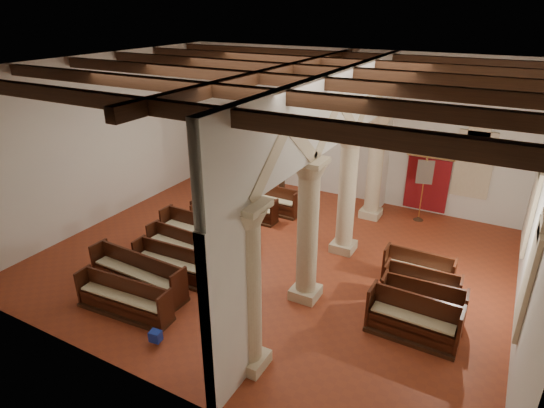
{
  "coord_description": "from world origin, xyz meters",
  "views": [
    {
      "loc": [
        6.07,
        -11.27,
        7.56
      ],
      "look_at": [
        -0.36,
        0.5,
        1.62
      ],
      "focal_mm": 30.0,
      "sensor_mm": 36.0,
      "label": 1
    }
  ],
  "objects": [
    {
      "name": "aisle_pew_0",
      "position": [
        4.79,
        -1.78,
        0.38
      ],
      "size": [
        2.22,
        0.8,
        1.14
      ],
      "rotation": [
        0.0,
        0.0,
        -0.02
      ],
      "color": "#3B2313",
      "rests_on": "floor"
    },
    {
      "name": "window_back",
      "position": [
        5.0,
        5.98,
        2.2
      ],
      "size": [
        1.0,
        0.03,
        2.2
      ],
      "primitive_type": "cube",
      "color": "#377D65",
      "rests_on": "wall_back"
    },
    {
      "name": "processional_banner",
      "position": [
        3.5,
        5.07,
        0.82
      ],
      "size": [
        0.58,
        0.74,
        2.58
      ],
      "rotation": [
        0.0,
        0.0,
        0.25
      ],
      "color": "#3B2313",
      "rests_on": "floor"
    },
    {
      "name": "aisle_pew_1",
      "position": [
        4.84,
        -0.92,
        0.35
      ],
      "size": [
        2.14,
        0.81,
        1.04
      ],
      "rotation": [
        0.0,
        0.0,
        0.06
      ],
      "color": "#3B2313",
      "rests_on": "floor"
    },
    {
      "name": "tube_heater_a",
      "position": [
        -3.03,
        -3.84,
        0.16
      ],
      "size": [
        1.11,
        0.45,
        0.11
      ],
      "primitive_type": "cylinder",
      "rotation": [
        0.0,
        1.57,
        -0.31
      ],
      "color": "white",
      "rests_on": "floor"
    },
    {
      "name": "nave_pew_5",
      "position": [
        -2.22,
        0.41,
        0.34
      ],
      "size": [
        2.57,
        0.73,
        1.02
      ],
      "rotation": [
        0.0,
        0.0,
        -0.02
      ],
      "color": "#3B2313",
      "rests_on": "floor"
    },
    {
      "name": "wall_front",
      "position": [
        0.0,
        -6.0,
        3.0
      ],
      "size": [
        14.0,
        0.02,
        6.0
      ],
      "primitive_type": "cube",
      "color": "silver",
      "rests_on": "floor"
    },
    {
      "name": "nave_pew_8",
      "position": [
        -2.13,
        3.06,
        0.34
      ],
      "size": [
        3.02,
        0.76,
        1.04
      ],
      "rotation": [
        0.0,
        0.0,
        -0.02
      ],
      "color": "#3B2313",
      "rests_on": "floor"
    },
    {
      "name": "wall_left",
      "position": [
        -7.0,
        0.0,
        3.0
      ],
      "size": [
        0.02,
        12.0,
        6.0
      ],
      "primitive_type": "cube",
      "color": "silver",
      "rests_on": "floor"
    },
    {
      "name": "hymnal_box_a",
      "position": [
        -0.56,
        -4.99,
        0.24
      ],
      "size": [
        0.3,
        0.26,
        0.27
      ],
      "primitive_type": "cube",
      "rotation": [
        0.0,
        0.0,
        0.15
      ],
      "color": "navy",
      "rests_on": "floor"
    },
    {
      "name": "nave_pew_7",
      "position": [
        -2.32,
        2.08,
        0.32
      ],
      "size": [
        2.46,
        0.65,
        0.96
      ],
      "rotation": [
        0.0,
        0.0,
        -0.0
      ],
      "color": "#3B2313",
      "rests_on": "floor"
    },
    {
      "name": "aisle_pew_3",
      "position": [
        4.4,
        0.61,
        0.34
      ],
      "size": [
        1.98,
        0.69,
        1.02
      ],
      "rotation": [
        0.0,
        0.0,
        0.01
      ],
      "color": "#3B2313",
      "rests_on": "floor"
    },
    {
      "name": "nave_pew_4",
      "position": [
        -2.3,
        -0.56,
        0.37
      ],
      "size": [
        3.45,
        0.79,
        1.12
      ],
      "rotation": [
        0.0,
        0.0,
        -0.01
      ],
      "color": "#3B2313",
      "rests_on": "floor"
    },
    {
      "name": "wall_right",
      "position": [
        7.0,
        0.0,
        3.0
      ],
      "size": [
        0.02,
        12.0,
        6.0
      ],
      "primitive_type": "cube",
      "color": "silver",
      "rests_on": "floor"
    },
    {
      "name": "dossal_curtain",
      "position": [
        3.5,
        5.92,
        1.17
      ],
      "size": [
        1.8,
        0.07,
        2.17
      ],
      "color": "maroon",
      "rests_on": "floor"
    },
    {
      "name": "hymnal_box_c",
      "position": [
        -1.67,
        -1.07,
        0.24
      ],
      "size": [
        0.34,
        0.3,
        0.28
      ],
      "primitive_type": "cube",
      "rotation": [
        0.0,
        0.0,
        -0.3
      ],
      "color": "navy",
      "rests_on": "floor"
    },
    {
      "name": "lectern",
      "position": [
        -1.9,
        4.15,
        0.49
      ],
      "size": [
        0.56,
        0.58,
        1.18
      ],
      "rotation": [
        0.0,
        0.0,
        0.28
      ],
      "color": "#351F10",
      "rests_on": "floor"
    },
    {
      "name": "nave_pew_3",
      "position": [
        -2.36,
        -1.54,
        0.33
      ],
      "size": [
        2.91,
        0.81,
        0.99
      ],
      "rotation": [
        0.0,
        0.0,
        -0.05
      ],
      "color": "#3B2313",
      "rests_on": "floor"
    },
    {
      "name": "pipe_organ",
      "position": [
        -4.5,
        5.5,
        1.37
      ],
      "size": [
        2.1,
        0.85,
        4.4
      ],
      "color": "#3B2313",
      "rests_on": "floor"
    },
    {
      "name": "window_right_a",
      "position": [
        6.98,
        -1.5,
        2.2
      ],
      "size": [
        0.03,
        1.0,
        2.2
      ],
      "primitive_type": "cube",
      "color": "#377D65",
      "rests_on": "wall_right"
    },
    {
      "name": "nave_pew_6",
      "position": [
        -2.57,
        0.9,
        0.32
      ],
      "size": [
        2.6,
        0.72,
        0.96
      ],
      "rotation": [
        0.0,
        0.0,
        0.03
      ],
      "color": "#3B2313",
      "rests_on": "floor"
    },
    {
      "name": "floor",
      "position": [
        0.0,
        0.0,
        0.0
      ],
      "size": [
        14.0,
        14.0,
        0.0
      ],
      "primitive_type": "plane",
      "color": "maroon",
      "rests_on": "ground"
    },
    {
      "name": "wall_back",
      "position": [
        0.0,
        6.0,
        3.0
      ],
      "size": [
        14.0,
        0.02,
        6.0
      ],
      "primitive_type": "cube",
      "color": "silver",
      "rests_on": "floor"
    },
    {
      "name": "aisle_pew_2",
      "position": [
        4.67,
        -0.25,
        0.35
      ],
      "size": [
        2.03,
        0.76,
        1.03
      ],
      "rotation": [
        0.0,
        0.0,
        0.04
      ],
      "color": "#3B2313",
      "rests_on": "floor"
    },
    {
      "name": "window_right_b",
      "position": [
        6.98,
        2.5,
        2.2
      ],
      "size": [
        0.03,
        1.0,
        2.2
      ],
      "primitive_type": "cube",
      "color": "#377D65",
      "rests_on": "wall_right"
    },
    {
      "name": "nave_pew_2",
      "position": [
        -1.99,
        -2.5,
        0.34
      ],
      "size": [
        2.77,
        0.79,
        1.03
      ],
      "rotation": [
        0.0,
        0.0,
        0.04
      ],
      "color": "#3B2313",
      "rests_on": "floor"
    },
    {
      "name": "hymnal_box_b",
      "position": [
        -0.16,
        -3.22,
        0.25
      ],
      "size": [
        0.33,
        0.28,
        0.3
      ],
      "primitive_type": "cube",
      "rotation": [
        0.0,
        0.0,
        -0.14
      ],
      "color": "#161B9B",
      "rests_on": "floor"
    },
    {
      "name": "nave_pew_0",
      "position": [
        -2.1,
        -4.46,
        0.33
      ],
      "size": [
        2.81,
        0.86,
        1.0
      ],
      "rotation": [
        0.0,
        0.0,
        0.07
      ],
      "color": "#3B2313",
      "rests_on": "floor"
    },
    {
      "name": "ceiling",
      "position": [
        0.0,
        0.0,
        6.0
      ],
      "size": [
        14.0,
        14.0,
        0.0
      ],
      "primitive_type": "plane",
      "rotation": [
        3.14,
        0.0,
        0.0
      ],
      "color": "black",
      "rests_on": "wall_back"
    },
    {
      "name": "nave_pew_1",
      "position": [
        -2.54,
        -3.48,
        0.36
      ],
      "size": [
        3.19,
        0.85,
        1.11
      ],
      "rotation": [
        0.0,
        0.0,
        -0.04
      ],
      "color": "#3B2313",
      "rests_on": "floor"
    },
    {
      "name": "arcade",
      "position": [
        1.8,
        0.0,
        3.56
      ],
      "size": [
        0.9,
        11.9,
        6.0
      ],
      "color": "beige",
      "rests_on": "floor"
    },
    {
      "name": "tube_heater_b",
      "position": [
        -3.18,
        -4.33,
        0.16
      ],
      "size": [
        0.91,
        0.25,
        0.09
      ],
      "primitive_type": "cylinder",
      "rotation": [
        0.0,
        1.57,
        -0.18
      ],
      "color": "white",
      "rests_on": "floor"
    },
    {
      "name": "ceiling_beams",
      "position": [
        0.0,
        0.0,
        5.82
      ],
      "size": [
        13.8,
        11.8,
        0.3
      ],
      "primitive_type": null,
      "color": "#3B2313",
      "rests_on": "wall_back"
    }
  ]
}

